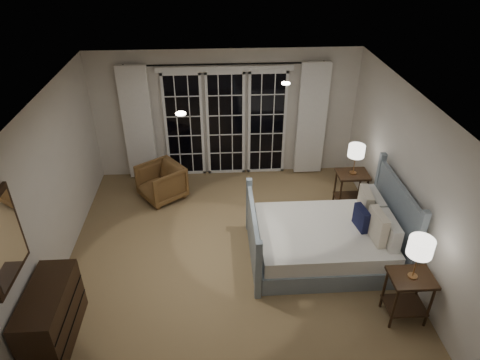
{
  "coord_description": "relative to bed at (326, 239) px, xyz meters",
  "views": [
    {
      "loc": [
        -0.19,
        -5.13,
        4.44
      ],
      "look_at": [
        0.15,
        0.41,
        1.05
      ],
      "focal_mm": 32.0,
      "sensor_mm": 36.0,
      "label": 1
    }
  ],
  "objects": [
    {
      "name": "floor",
      "position": [
        -1.42,
        0.19,
        -0.32
      ],
      "size": [
        5.0,
        5.0,
        0.0
      ],
      "primitive_type": "plane",
      "color": "olive",
      "rests_on": "ground"
    },
    {
      "name": "ceiling",
      "position": [
        -1.42,
        0.19,
        2.18
      ],
      "size": [
        5.0,
        5.0,
        0.0
      ],
      "primitive_type": "plane",
      "rotation": [
        3.14,
        0.0,
        0.0
      ],
      "color": "white",
      "rests_on": "wall_back"
    },
    {
      "name": "wall_left",
      "position": [
        -3.92,
        0.19,
        0.93
      ],
      "size": [
        0.02,
        5.0,
        2.5
      ],
      "primitive_type": "cube",
      "color": "beige",
      "rests_on": "floor"
    },
    {
      "name": "wall_right",
      "position": [
        1.08,
        0.19,
        0.93
      ],
      "size": [
        0.02,
        5.0,
        2.5
      ],
      "primitive_type": "cube",
      "color": "beige",
      "rests_on": "floor"
    },
    {
      "name": "wall_back",
      "position": [
        -1.42,
        2.69,
        0.93
      ],
      "size": [
        5.0,
        0.02,
        2.5
      ],
      "primitive_type": "cube",
      "color": "beige",
      "rests_on": "floor"
    },
    {
      "name": "wall_front",
      "position": [
        -1.42,
        -2.31,
        0.93
      ],
      "size": [
        5.0,
        0.02,
        2.5
      ],
      "primitive_type": "cube",
      "color": "beige",
      "rests_on": "floor"
    },
    {
      "name": "french_doors",
      "position": [
        -1.42,
        2.65,
        0.77
      ],
      "size": [
        2.5,
        0.04,
        2.2
      ],
      "color": "black",
      "rests_on": "wall_back"
    },
    {
      "name": "curtain_rod",
      "position": [
        -1.42,
        2.59,
        1.93
      ],
      "size": [
        3.5,
        0.03,
        0.03
      ],
      "primitive_type": "cylinder",
      "rotation": [
        0.0,
        1.57,
        0.0
      ],
      "color": "black",
      "rests_on": "wall_back"
    },
    {
      "name": "curtain_left",
      "position": [
        -3.07,
        2.57,
        0.83
      ],
      "size": [
        0.55,
        0.1,
        2.25
      ],
      "primitive_type": "cube",
      "color": "white",
      "rests_on": "curtain_rod"
    },
    {
      "name": "curtain_right",
      "position": [
        0.23,
        2.57,
        0.83
      ],
      "size": [
        0.55,
        0.1,
        2.25
      ],
      "primitive_type": "cube",
      "color": "white",
      "rests_on": "curtain_rod"
    },
    {
      "name": "downlight_a",
      "position": [
        -0.62,
        0.79,
        2.17
      ],
      "size": [
        0.12,
        0.12,
        0.01
      ],
      "primitive_type": "cylinder",
      "color": "white",
      "rests_on": "ceiling"
    },
    {
      "name": "downlight_b",
      "position": [
        -2.02,
        -0.21,
        2.17
      ],
      "size": [
        0.12,
        0.12,
        0.01
      ],
      "primitive_type": "cylinder",
      "color": "white",
      "rests_on": "ceiling"
    },
    {
      "name": "bed",
      "position": [
        0.0,
        0.0,
        0.0
      ],
      "size": [
        2.15,
        1.54,
        1.25
      ],
      "color": "gray",
      "rests_on": "floor"
    },
    {
      "name": "nightstand_left",
      "position": [
        0.74,
        -1.22,
        0.14
      ],
      "size": [
        0.54,
        0.43,
        0.7
      ],
      "color": "#302010",
      "rests_on": "floor"
    },
    {
      "name": "nightstand_right",
      "position": [
        0.73,
        1.28,
        0.14
      ],
      "size": [
        0.54,
        0.43,
        0.7
      ],
      "color": "#302010",
      "rests_on": "floor"
    },
    {
      "name": "lamp_left",
      "position": [
        0.74,
        -1.22,
        0.84
      ],
      "size": [
        0.3,
        0.3,
        0.58
      ],
      "color": "#AC7644",
      "rests_on": "nightstand_left"
    },
    {
      "name": "lamp_right",
      "position": [
        0.73,
        1.28,
        0.81
      ],
      "size": [
        0.28,
        0.28,
        0.54
      ],
      "color": "#AC7644",
      "rests_on": "nightstand_right"
    },
    {
      "name": "armchair",
      "position": [
        -2.64,
        1.79,
        0.01
      ],
      "size": [
        1.01,
        1.0,
        0.66
      ],
      "primitive_type": "imported",
      "rotation": [
        0.0,
        0.0,
        -0.94
      ],
      "color": "brown",
      "rests_on": "floor"
    },
    {
      "name": "dresser",
      "position": [
        -3.65,
        -1.29,
        0.07
      ],
      "size": [
        0.47,
        1.11,
        0.79
      ],
      "color": "#302010",
      "rests_on": "floor"
    },
    {
      "name": "mirror",
      "position": [
        -3.88,
        -1.29,
        1.23
      ],
      "size": [
        0.05,
        0.85,
        1.0
      ],
      "color": "#302010",
      "rests_on": "wall_left"
    }
  ]
}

